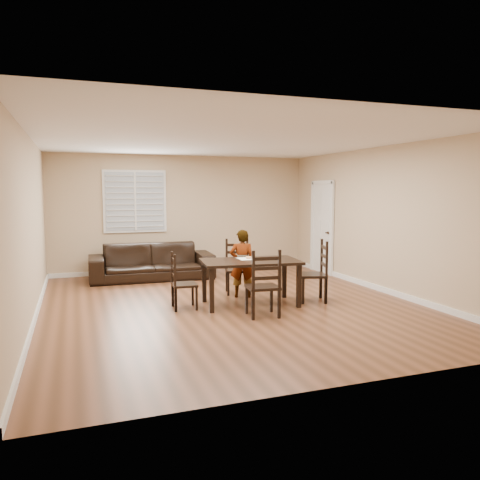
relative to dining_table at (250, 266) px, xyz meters
name	(u,v)px	position (x,y,z in m)	size (l,w,h in m)	color
ground	(230,304)	(-0.31, 0.14, -0.66)	(7.00, 7.00, 0.00)	brown
room	(228,196)	(-0.28, 0.32, 1.15)	(6.04, 7.04, 2.72)	tan
dining_table	(250,266)	(0.00, 0.00, 0.00)	(1.68, 1.06, 0.75)	black
chair_near	(237,268)	(0.12, 1.01, -0.20)	(0.53, 0.51, 1.00)	black
chair_far	(265,287)	(-0.09, -0.85, -0.19)	(0.50, 0.47, 1.03)	black
chair_left	(177,284)	(-1.20, 0.12, -0.25)	(0.41, 0.43, 0.91)	black
chair_right	(320,274)	(1.21, -0.15, -0.18)	(0.56, 0.58, 1.05)	black
child	(242,263)	(0.06, 0.57, -0.05)	(0.44, 0.29, 1.21)	gray
napkin	(248,259)	(0.02, 0.18, 0.09)	(0.31, 0.31, 0.00)	#EFE8CD
donut	(249,257)	(0.04, 0.18, 0.11)	(0.10, 0.10, 0.04)	#D3854B
sofa	(152,262)	(-1.18, 2.82, -0.28)	(2.59, 1.01, 0.76)	black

